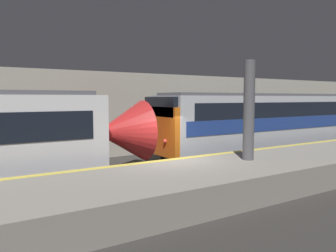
{
  "coord_description": "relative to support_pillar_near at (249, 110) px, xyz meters",
  "views": [
    {
      "loc": [
        -6.68,
        -10.49,
        3.28
      ],
      "look_at": [
        0.49,
        1.0,
        2.12
      ],
      "focal_mm": 35.0,
      "sensor_mm": 36.0,
      "label": 1
    }
  ],
  "objects": [
    {
      "name": "ground_plane",
      "position": [
        -2.37,
        1.71,
        -2.81
      ],
      "size": [
        120.0,
        120.0,
        0.0
      ],
      "primitive_type": "plane",
      "color": "#33302D"
    },
    {
      "name": "station_rear_barrier",
      "position": [
        -2.37,
        8.18,
        -0.46
      ],
      "size": [
        50.0,
        0.15,
        4.7
      ],
      "color": "#B2AD9E",
      "rests_on": "ground"
    },
    {
      "name": "support_pillar_near",
      "position": [
        0.0,
        0.0,
        0.0
      ],
      "size": [
        0.42,
        0.42,
        3.73
      ],
      "color": "#56565B",
      "rests_on": "platform"
    },
    {
      "name": "train_boxy",
      "position": [
        6.06,
        4.21,
        -1.0
      ],
      "size": [
        15.19,
        2.97,
        3.53
      ],
      "color": "black",
      "rests_on": "ground"
    },
    {
      "name": "platform",
      "position": [
        -2.37,
        -0.24,
        -2.34
      ],
      "size": [
        40.0,
        3.9,
        0.95
      ],
      "color": "gray",
      "rests_on": "ground"
    }
  ]
}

